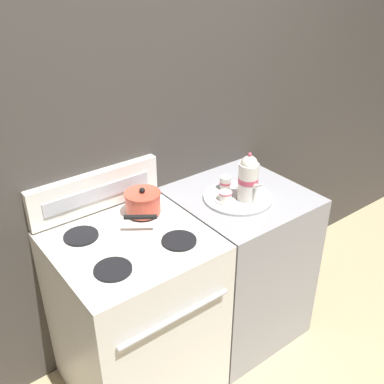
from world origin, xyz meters
TOP-DOWN VIEW (x-y plane):
  - ground_plane at (0.00, 0.00)m, footprint 6.00×6.00m
  - wall_back at (0.00, 0.35)m, footprint 6.00×0.05m
  - stove at (-0.33, -0.00)m, footprint 0.68×0.69m
  - control_panel at (-0.33, 0.31)m, footprint 0.67×0.05m
  - side_counter at (0.35, 0.00)m, footprint 0.65×0.66m
  - saucepan at (-0.17, 0.15)m, footprint 0.25×0.27m
  - serving_tray at (0.30, -0.02)m, footprint 0.36×0.36m
  - teapot at (0.32, -0.07)m, footprint 0.10×0.16m
  - teacup_left at (0.22, -0.01)m, footprint 0.10×0.10m
  - teacup_right at (0.41, 0.03)m, footprint 0.10×0.10m
  - creamer_jug at (0.30, 0.08)m, footprint 0.06×0.06m

SIDE VIEW (x-z plane):
  - ground_plane at x=0.00m, z-range 0.00..0.00m
  - side_counter at x=0.35m, z-range 0.00..0.92m
  - stove at x=-0.33m, z-range 0.00..0.92m
  - serving_tray at x=0.30m, z-range 0.92..0.93m
  - teacup_left at x=0.22m, z-range 0.93..0.98m
  - teacup_right at x=0.41m, z-range 0.93..0.98m
  - creamer_jug at x=0.30m, z-range 0.93..1.00m
  - saucepan at x=-0.17m, z-range 0.92..1.05m
  - control_panel at x=-0.33m, z-range 0.93..1.12m
  - teapot at x=0.32m, z-range 0.92..1.18m
  - wall_back at x=0.00m, z-range 0.00..2.20m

